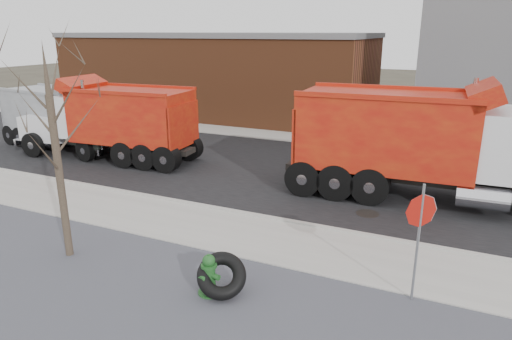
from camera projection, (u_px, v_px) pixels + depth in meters
The scene contains 14 objects.
ground at pixel (232, 238), 12.36m from camera, with size 120.00×120.00×0.00m, color #383328.
gravel_verge at pixel (152, 304), 9.31m from camera, with size 60.00×5.00×0.03m, color slate.
sidewalk at pixel (236, 233), 12.56m from camera, with size 60.00×2.50×0.06m, color #9E9B93.
curb at pixel (256, 216), 13.69m from camera, with size 60.00×0.15×0.11m, color #9E9B93.
road at pixel (307, 174), 17.82m from camera, with size 60.00×9.40×0.02m, color black.
far_sidewalk at pixel (344, 142), 22.76m from camera, with size 60.00×2.00×0.06m, color #9E9B93.
building_brick at pixel (217, 73), 30.35m from camera, with size 20.20×8.20×5.30m.
bare_tree at pixel (53, 126), 10.42m from camera, with size 3.20×3.20×5.20m.
fire_hydrant at pixel (209, 276), 9.58m from camera, with size 0.54×0.52×0.94m.
truck_tire at pixel (222, 276), 9.55m from camera, with size 1.38×1.34×0.92m.
stop_sign at pixel (420, 223), 8.97m from camera, with size 0.54×0.48×2.56m.
dump_truck_red_a at pixel (427, 141), 14.60m from camera, with size 9.87×3.12×3.92m.
dump_truck_red_b at pixel (112, 119), 19.46m from camera, with size 8.24×2.90×3.46m.
dump_truck_grey at pixel (59, 115), 21.31m from camera, with size 6.97×2.95×3.09m.
Camera 1 is at (5.32, -9.96, 5.37)m, focal length 32.00 mm.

